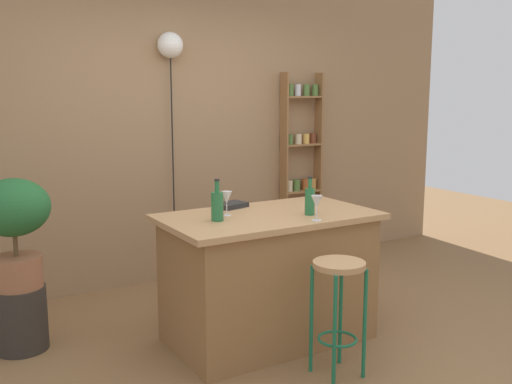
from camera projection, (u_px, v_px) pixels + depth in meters
name	position (u px, v px, depth m)	size (l,w,h in m)	color
ground	(292.00, 354.00, 3.89)	(12.00, 12.00, 0.00)	brown
back_wall	(172.00, 126.00, 5.30)	(6.40, 0.10, 2.80)	#997551
kitchen_counter	(268.00, 277.00, 4.07)	(1.45, 0.83, 0.89)	olive
bar_stool	(338.00, 293.00, 3.53)	(0.32, 0.32, 0.71)	#196642
spice_shelf	(301.00, 166.00, 5.94)	(0.44, 0.13, 1.89)	olive
plant_stool	(21.00, 318.00, 3.93)	(0.34, 0.34, 0.43)	#2D2823
potted_plant	(14.00, 222.00, 3.82)	(0.47, 0.43, 0.73)	#935B3D
bottle_soda_blue	(217.00, 205.00, 3.77)	(0.08, 0.08, 0.27)	#236638
bottle_olive_oil	(310.00, 201.00, 3.95)	(0.07, 0.07, 0.26)	#236638
wine_glass_left	(317.00, 203.00, 3.77)	(0.07, 0.07, 0.16)	silver
wine_glass_center	(227.00, 198.00, 3.92)	(0.07, 0.07, 0.16)	silver
cookbook	(231.00, 205.00, 4.21)	(0.21, 0.15, 0.04)	black
pendant_globe_light	(170.00, 48.00, 5.08)	(0.22, 0.22, 2.21)	black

